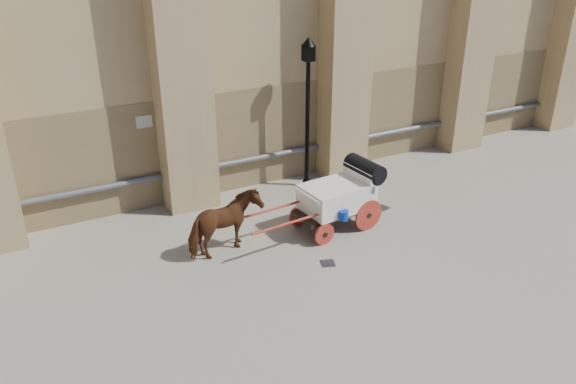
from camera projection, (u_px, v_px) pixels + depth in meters
ground at (282, 255)px, 13.47m from camera, size 90.00×90.00×0.00m
horse at (225, 225)px, 13.21m from camera, size 1.96×1.24×1.53m
carriage at (341, 194)px, 14.41m from camera, size 3.96×1.48×1.70m
street_lamp at (308, 110)px, 16.11m from camera, size 0.42×0.42×4.43m
drain_grate_near at (328, 263)px, 13.10m from camera, size 0.41×0.41×0.01m
drain_grate_far at (382, 208)px, 15.72m from camera, size 0.39×0.39×0.01m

